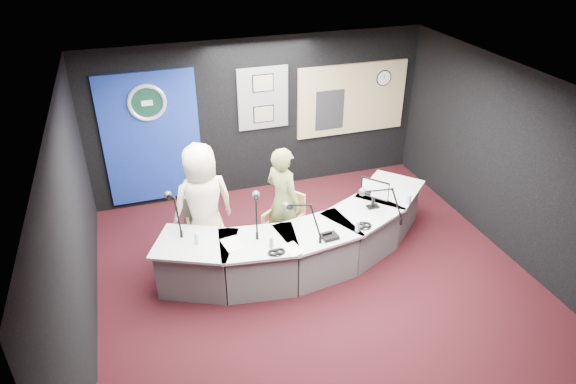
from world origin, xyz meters
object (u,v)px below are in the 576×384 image
object	(u,v)px
armchair_left	(206,231)
person_man	(203,205)
person_woman	(283,202)
broadcast_desk	(303,241)
armchair_right	(283,221)

from	to	relation	value
armchair_left	person_man	world-z (taller)	person_man
person_man	person_woman	size ratio (longest dim) A/B	1.08
armchair_left	person_man	distance (m)	0.45
armchair_left	person_man	size ratio (longest dim) A/B	0.52
person_woman	broadcast_desk	bearing A→B (deg)	178.18
broadcast_desk	person_woman	world-z (taller)	person_woman
armchair_right	armchair_left	bearing A→B (deg)	-134.07
broadcast_desk	person_woman	size ratio (longest dim) A/B	2.59
armchair_right	person_man	distance (m)	1.24
broadcast_desk	person_man	bearing A→B (deg)	158.08
broadcast_desk	armchair_left	xyz separation A→B (m)	(-1.34, 0.54, 0.11)
broadcast_desk	person_man	size ratio (longest dim) A/B	2.40
broadcast_desk	person_woman	xyz separation A→B (m)	(-0.18, 0.38, 0.49)
person_man	person_woman	xyz separation A→B (m)	(1.16, -0.16, -0.07)
broadcast_desk	armchair_left	world-z (taller)	armchair_left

